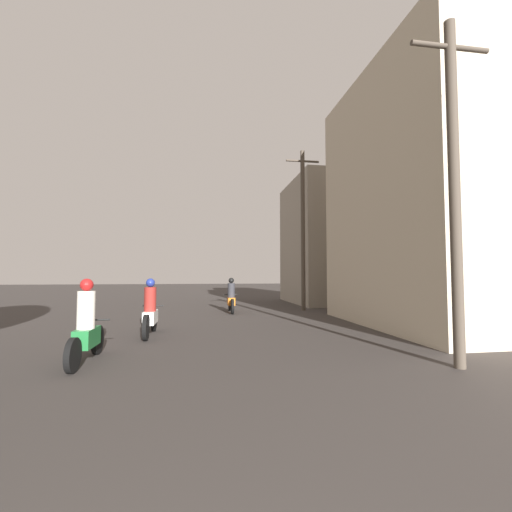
% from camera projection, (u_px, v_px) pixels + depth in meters
% --- Properties ---
extents(motorcycle_green, '(0.60, 2.01, 1.61)m').
position_uv_depth(motorcycle_green, '(86.00, 329.00, 6.54)').
color(motorcycle_green, black).
rests_on(motorcycle_green, ground_plane).
extents(motorcycle_white, '(0.60, 2.13, 1.58)m').
position_uv_depth(motorcycle_white, '(150.00, 313.00, 9.41)').
color(motorcycle_white, black).
rests_on(motorcycle_white, ground_plane).
extents(motorcycle_orange, '(0.60, 2.08, 1.53)m').
position_uv_depth(motorcycle_orange, '(231.00, 298.00, 15.14)').
color(motorcycle_orange, black).
rests_on(motorcycle_orange, ground_plane).
extents(building_right_near, '(5.09, 7.19, 8.42)m').
position_uv_depth(building_right_near, '(437.00, 199.00, 11.43)').
color(building_right_near, beige).
rests_on(building_right_near, ground_plane).
extents(building_right_far, '(4.33, 6.23, 7.21)m').
position_uv_depth(building_right_far, '(327.00, 242.00, 20.44)').
color(building_right_far, gray).
rests_on(building_right_far, ground_plane).
extents(utility_pole_near, '(1.60, 0.20, 6.50)m').
position_uv_depth(utility_pole_near, '(454.00, 182.00, 6.34)').
color(utility_pole_near, '#4C4238').
rests_on(utility_pole_near, ground_plane).
extents(utility_pole_far, '(1.60, 0.20, 7.59)m').
position_uv_depth(utility_pole_far, '(303.00, 226.00, 16.18)').
color(utility_pole_far, '#4C4238').
rests_on(utility_pole_far, ground_plane).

